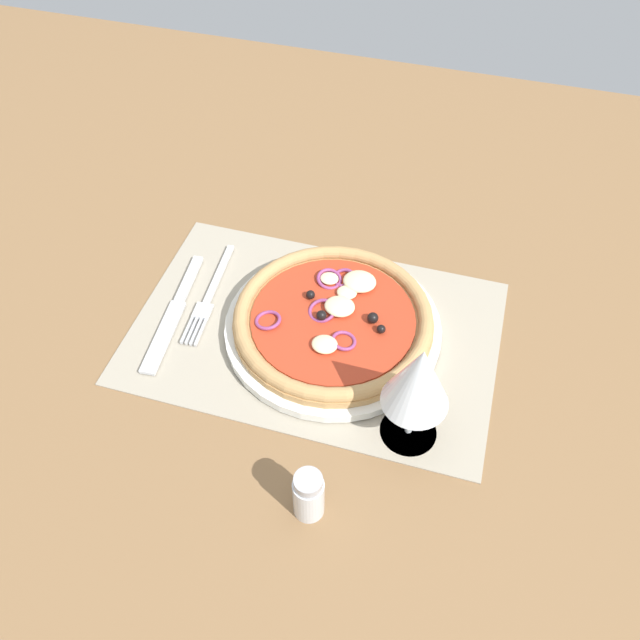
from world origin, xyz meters
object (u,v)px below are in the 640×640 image
pizza (333,318)px  wine_glass (418,381)px  knife (174,313)px  plate (333,327)px  pepper_shaker (309,495)px  fork (209,298)px

pizza → wine_glass: (-11.95, 11.67, 7.38)cm
knife → plate: bearing=93.4°
knife → wine_glass: bearing=70.1°
knife → pepper_shaker: 31.75cm
wine_glass → knife: bearing=-14.8°
pizza → pepper_shaker: (-3.89, 23.44, 0.55)cm
pizza → pepper_shaker: 23.77cm
fork → pizza: bearing=84.3°
pizza → wine_glass: bearing=135.7°
plate → knife: (20.40, 3.05, -0.35)cm
fork → knife: bearing=-45.9°
plate → fork: (17.14, -0.60, -0.39)cm
plate → pizza: pizza is taller
plate → wine_glass: 18.95cm
plate → fork: bearing=-2.0°
pizza → knife: 20.74cm
plate → pepper_shaker: pepper_shaker is taller
pizza → pepper_shaker: size_ratio=3.72×
pizza → pepper_shaker: pepper_shaker is taller
plate → pepper_shaker: (-3.89, 23.34, 2.25)cm
pepper_shaker → knife: bearing=-39.9°
pizza → wine_glass: size_ratio=1.67×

